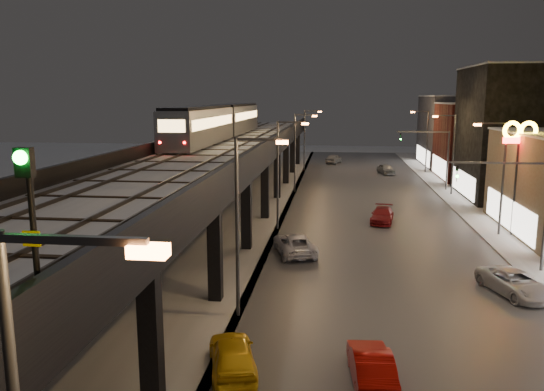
{
  "coord_description": "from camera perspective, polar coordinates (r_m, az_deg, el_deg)",
  "views": [
    {
      "loc": [
        4.03,
        -11.74,
        10.85
      ],
      "look_at": [
        0.22,
        19.59,
        5.0
      ],
      "focal_mm": 35.0,
      "sensor_mm": 36.0,
      "label": 1
    }
  ],
  "objects": [
    {
      "name": "building_e",
      "position": [
        76.61,
        22.12,
        5.41
      ],
      "size": [
        12.2,
        12.2,
        10.16
      ],
      "color": "brown",
      "rests_on": "ground"
    },
    {
      "name": "streetlight_left_1",
      "position": [
        25.75,
        -3.19,
        -2.11
      ],
      "size": [
        2.57,
        0.28,
        9.0
      ],
      "color": "#38383A",
      "rests_on": "ground"
    },
    {
      "name": "streetlight_left_4",
      "position": [
        79.06,
        3.71,
        6.41
      ],
      "size": [
        2.57,
        0.28,
        9.0
      ],
      "color": "#38383A",
      "rests_on": "ground"
    },
    {
      "name": "car_mid_silver",
      "position": [
        37.18,
        2.43,
        -5.32
      ],
      "size": [
        3.76,
        5.63,
        1.43
      ],
      "primitive_type": "imported",
      "rotation": [
        0.0,
        0.0,
        3.43
      ],
      "color": "silver",
      "rests_on": "ground"
    },
    {
      "name": "streetlight_left_2",
      "position": [
        43.33,
        0.98,
        3.05
      ],
      "size": [
        2.57,
        0.28,
        9.0
      ],
      "color": "#38383A",
      "rests_on": "ground"
    },
    {
      "name": "traffic_light_rig_b",
      "position": [
        65.13,
        17.4,
        4.43
      ],
      "size": [
        6.1,
        0.34,
        7.0
      ],
      "color": "#38383A",
      "rests_on": "ground"
    },
    {
      "name": "sign_mcdonalds",
      "position": [
        45.15,
        25.04,
        4.96
      ],
      "size": [
        2.71,
        0.61,
        9.09
      ],
      "color": "#38383A",
      "rests_on": "ground"
    },
    {
      "name": "sidewalk_right",
      "position": [
        49.82,
        22.47,
        -2.81
      ],
      "size": [
        4.0,
        120.0,
        0.14
      ],
      "primitive_type": "cube",
      "color": "#9FA1A8",
      "rests_on": "ground"
    },
    {
      "name": "building_d",
      "position": [
        63.1,
        25.52,
        6.06
      ],
      "size": [
        12.2,
        13.2,
        14.16
      ],
      "color": "black",
      "rests_on": "ground"
    },
    {
      "name": "streetlight_left_3",
      "position": [
        61.16,
        2.74,
        5.22
      ],
      "size": [
        2.57,
        0.28,
        9.0
      ],
      "color": "#38383A",
      "rests_on": "ground"
    },
    {
      "name": "viaduct_parapet_streetside",
      "position": [
        44.29,
        -0.46,
        5.32
      ],
      "size": [
        0.3,
        100.0,
        1.1
      ],
      "primitive_type": "cube",
      "color": "black",
      "rests_on": "elevated_viaduct"
    },
    {
      "name": "viaduct_trackbed",
      "position": [
        45.07,
        -5.99,
        4.76
      ],
      "size": [
        8.4,
        100.0,
        0.32
      ],
      "color": "#B2B7C1",
      "rests_on": "elevated_viaduct"
    },
    {
      "name": "rail_signal",
      "position": [
        11.7,
        -24.76,
        0.12
      ],
      "size": [
        0.38,
        0.44,
        3.26
      ],
      "color": "black",
      "rests_on": "viaduct_trackbed"
    },
    {
      "name": "car_onc_red",
      "position": [
        77.49,
        12.15,
        2.75
      ],
      "size": [
        2.63,
        4.51,
        1.44
      ],
      "primitive_type": "imported",
      "rotation": [
        0.0,
        0.0,
        0.23
      ],
      "color": "gray",
      "rests_on": "ground"
    },
    {
      "name": "streetlight_right_2",
      "position": [
        44.94,
        23.32,
        2.46
      ],
      "size": [
        2.56,
        0.28,
        9.0
      ],
      "color": "#38383A",
      "rests_on": "ground"
    },
    {
      "name": "subway_train",
      "position": [
        58.31,
        -5.53,
        7.98
      ],
      "size": [
        2.88,
        35.03,
        3.44
      ],
      "color": "gray",
      "rests_on": "viaduct_trackbed"
    },
    {
      "name": "road_surface",
      "position": [
        48.1,
        10.91,
        -2.69
      ],
      "size": [
        17.0,
        120.0,
        0.06
      ],
      "primitive_type": "cube",
      "color": "#46474D",
      "rests_on": "ground"
    },
    {
      "name": "car_near_white",
      "position": [
        21.65,
        10.6,
        -17.66
      ],
      "size": [
        1.83,
        4.34,
        1.39
      ],
      "primitive_type": "imported",
      "rotation": [
        0.0,
        0.0,
        3.23
      ],
      "color": "#8D0B06",
      "rests_on": "ground"
    },
    {
      "name": "building_f",
      "position": [
        90.13,
        19.86,
        6.53
      ],
      "size": [
        12.2,
        16.2,
        11.16
      ],
      "color": "#35353C",
      "rests_on": "ground"
    },
    {
      "name": "streetlight_right_4",
      "position": [
        79.95,
        16.15,
        6.06
      ],
      "size": [
        2.56,
        0.28,
        9.0
      ],
      "color": "#38383A",
      "rests_on": "ground"
    },
    {
      "name": "streetlight_right_3",
      "position": [
        62.3,
        18.74,
        4.78
      ],
      "size": [
        2.56,
        0.28,
        9.0
      ],
      "color": "#38383A",
      "rests_on": "ground"
    },
    {
      "name": "car_taxi",
      "position": [
        22.0,
        -4.27,
        -16.88
      ],
      "size": [
        2.85,
        4.65,
        1.48
      ],
      "primitive_type": "imported",
      "rotation": [
        0.0,
        0.0,
        3.41
      ],
      "color": "gold",
      "rests_on": "ground"
    },
    {
      "name": "car_onc_white",
      "position": [
        47.38,
        11.76,
        -2.15
      ],
      "size": [
        2.49,
        4.71,
        1.3
      ],
      "primitive_type": "imported",
      "rotation": [
        0.0,
        0.0,
        -0.15
      ],
      "color": "maroon",
      "rests_on": "ground"
    },
    {
      "name": "car_far_white",
      "position": [
        88.95,
        6.66,
        3.92
      ],
      "size": [
        3.06,
        4.82,
        1.53
      ],
      "primitive_type": "imported",
      "rotation": [
        0.0,
        0.0,
        2.84
      ],
      "color": "gray",
      "rests_on": "ground"
    },
    {
      "name": "under_viaduct_pavement",
      "position": [
        49.01,
        -5.05,
        -2.29
      ],
      "size": [
        11.0,
        120.0,
        0.06
      ],
      "primitive_type": "cube",
      "color": "#9FA1A8",
      "rests_on": "ground"
    },
    {
      "name": "traffic_light_rig_a",
      "position": [
        36.3,
        25.8,
        -0.63
      ],
      "size": [
        6.1,
        0.34,
        7.0
      ],
      "color": "#38383A",
      "rests_on": "ground"
    },
    {
      "name": "elevated_viaduct",
      "position": [
        45.03,
        -5.99,
        3.77
      ],
      "size": [
        9.0,
        100.0,
        6.3
      ],
      "color": "black",
      "rests_on": "ground"
    },
    {
      "name": "viaduct_parapet_far",
      "position": [
        46.21,
        -11.27,
        5.33
      ],
      "size": [
        0.3,
        100.0,
        1.1
      ],
      "primitive_type": "cube",
      "color": "black",
      "rests_on": "elevated_viaduct"
    },
    {
      "name": "car_onc_dark",
      "position": [
        32.69,
        24.68,
        -8.63
      ],
      "size": [
        3.74,
        5.32,
        1.35
      ],
      "primitive_type": "imported",
      "rotation": [
        0.0,
        0.0,
        0.34
      ],
      "color": "silver",
      "rests_on": "ground"
    }
  ]
}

